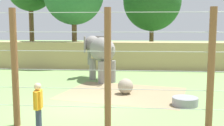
{
  "coord_description": "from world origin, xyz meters",
  "views": [
    {
      "loc": [
        2.28,
        -11.29,
        3.33
      ],
      "look_at": [
        1.03,
        3.73,
        1.4
      ],
      "focal_mm": 44.82,
      "sensor_mm": 36.0,
      "label": 1
    }
  ],
  "objects_px": {
    "enrichment_ball": "(125,86)",
    "zookeeper": "(38,107)",
    "water_tub": "(185,101)",
    "elephant": "(100,51)"
  },
  "relations": [
    {
      "from": "enrichment_ball",
      "to": "water_tub",
      "type": "relative_size",
      "value": 0.71
    },
    {
      "from": "elephant",
      "to": "zookeeper",
      "type": "distance_m",
      "value": 9.39
    },
    {
      "from": "enrichment_ball",
      "to": "zookeeper",
      "type": "distance_m",
      "value": 6.27
    },
    {
      "from": "elephant",
      "to": "water_tub",
      "type": "distance_m",
      "value": 7.16
    },
    {
      "from": "water_tub",
      "to": "elephant",
      "type": "bearing_deg",
      "value": 128.6
    },
    {
      "from": "elephant",
      "to": "enrichment_ball",
      "type": "distance_m",
      "value": 4.21
    },
    {
      "from": "zookeeper",
      "to": "water_tub",
      "type": "relative_size",
      "value": 1.52
    },
    {
      "from": "elephant",
      "to": "zookeeper",
      "type": "height_order",
      "value": "elephant"
    },
    {
      "from": "enrichment_ball",
      "to": "zookeeper",
      "type": "xyz_separation_m",
      "value": [
        -2.45,
        -5.75,
        0.53
      ]
    },
    {
      "from": "enrichment_ball",
      "to": "zookeeper",
      "type": "height_order",
      "value": "zookeeper"
    }
  ]
}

